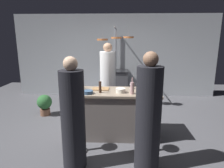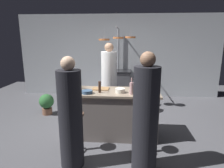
{
  "view_description": "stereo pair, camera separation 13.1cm",
  "coord_description": "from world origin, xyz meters",
  "px_view_note": "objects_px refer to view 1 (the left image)",
  "views": [
    {
      "loc": [
        0.17,
        -3.61,
        1.89
      ],
      "look_at": [
        0.0,
        0.15,
        1.0
      ],
      "focal_mm": 31.81,
      "sensor_mm": 36.0,
      "label": 1
    },
    {
      "loc": [
        0.3,
        -3.61,
        1.89
      ],
      "look_at": [
        0.0,
        0.15,
        1.0
      ],
      "focal_mm": 31.81,
      "sensor_mm": 36.0,
      "label": 2
    }
  ],
  "objects_px": {
    "cutting_board": "(101,89)",
    "mixing_bowl_ceramic": "(121,90)",
    "wine_bottle_green": "(74,82)",
    "wine_bottle_red": "(147,89)",
    "wine_bottle_dark": "(75,83)",
    "wine_glass_near_right_guest": "(131,84)",
    "bar_stool_left": "(78,131)",
    "chef": "(108,83)",
    "potted_plant": "(45,104)",
    "pepper_mill": "(100,87)",
    "mixing_bowl_wooden": "(152,89)",
    "wine_bottle_amber": "(73,86)",
    "wine_bottle_rose": "(132,88)",
    "guest_right": "(148,117)",
    "bar_stool_right": "(143,132)",
    "stove_range": "(115,84)",
    "wine_glass_by_chef": "(141,88)",
    "mixing_bowl_blue": "(88,92)",
    "guest_left": "(73,118)"
  },
  "relations": [
    {
      "from": "wine_bottle_dark",
      "to": "mixing_bowl_blue",
      "type": "distance_m",
      "value": 0.42
    },
    {
      "from": "wine_bottle_dark",
      "to": "wine_bottle_rose",
      "type": "xyz_separation_m",
      "value": [
        1.09,
        -0.26,
        -0.01
      ]
    },
    {
      "from": "chef",
      "to": "potted_plant",
      "type": "xyz_separation_m",
      "value": [
        -1.56,
        -0.11,
        -0.52
      ]
    },
    {
      "from": "stove_range",
      "to": "pepper_mill",
      "type": "relative_size",
      "value": 4.24
    },
    {
      "from": "wine_bottle_amber",
      "to": "mixing_bowl_blue",
      "type": "xyz_separation_m",
      "value": [
        0.27,
        -0.08,
        -0.1
      ]
    },
    {
      "from": "wine_bottle_red",
      "to": "mixing_bowl_wooden",
      "type": "distance_m",
      "value": 0.31
    },
    {
      "from": "cutting_board",
      "to": "wine_bottle_rose",
      "type": "distance_m",
      "value": 0.67
    },
    {
      "from": "wine_bottle_rose",
      "to": "mixing_bowl_blue",
      "type": "xyz_separation_m",
      "value": [
        -0.8,
        -0.03,
        -0.08
      ]
    },
    {
      "from": "bar_stool_left",
      "to": "mixing_bowl_ceramic",
      "type": "distance_m",
      "value": 1.04
    },
    {
      "from": "wine_glass_near_right_guest",
      "to": "mixing_bowl_ceramic",
      "type": "xyz_separation_m",
      "value": [
        -0.21,
        -0.28,
        -0.07
      ]
    },
    {
      "from": "cutting_board",
      "to": "mixing_bowl_blue",
      "type": "relative_size",
      "value": 1.65
    },
    {
      "from": "mixing_bowl_wooden",
      "to": "mixing_bowl_blue",
      "type": "relative_size",
      "value": 0.77
    },
    {
      "from": "wine_bottle_dark",
      "to": "wine_glass_near_right_guest",
      "type": "relative_size",
      "value": 2.17
    },
    {
      "from": "stove_range",
      "to": "wine_glass_near_right_guest",
      "type": "xyz_separation_m",
      "value": [
        0.38,
        -2.27,
        0.56
      ]
    },
    {
      "from": "bar_stool_left",
      "to": "cutting_board",
      "type": "height_order",
      "value": "cutting_board"
    },
    {
      "from": "pepper_mill",
      "to": "mixing_bowl_wooden",
      "type": "distance_m",
      "value": 0.98
    },
    {
      "from": "bar_stool_right",
      "to": "wine_bottle_rose",
      "type": "bearing_deg",
      "value": 110.96
    },
    {
      "from": "stove_range",
      "to": "wine_bottle_amber",
      "type": "height_order",
      "value": "wine_bottle_amber"
    },
    {
      "from": "mixing_bowl_ceramic",
      "to": "wine_bottle_dark",
      "type": "bearing_deg",
      "value": 168.17
    },
    {
      "from": "wine_glass_near_right_guest",
      "to": "mixing_bowl_blue",
      "type": "distance_m",
      "value": 0.89
    },
    {
      "from": "bar_stool_right",
      "to": "guest_left",
      "type": "bearing_deg",
      "value": -160.45
    },
    {
      "from": "wine_bottle_dark",
      "to": "wine_bottle_rose",
      "type": "bearing_deg",
      "value": -13.55
    },
    {
      "from": "chef",
      "to": "wine_glass_near_right_guest",
      "type": "height_order",
      "value": "chef"
    },
    {
      "from": "wine_bottle_dark",
      "to": "mixing_bowl_ceramic",
      "type": "relative_size",
      "value": 1.78
    },
    {
      "from": "guest_left",
      "to": "bar_stool_left",
      "type": "bearing_deg",
      "value": 93.72
    },
    {
      "from": "bar_stool_right",
      "to": "wine_bottle_rose",
      "type": "distance_m",
      "value": 0.79
    },
    {
      "from": "bar_stool_left",
      "to": "cutting_board",
      "type": "xyz_separation_m",
      "value": [
        0.31,
        0.74,
        0.53
      ]
    },
    {
      "from": "guest_right",
      "to": "wine_bottle_rose",
      "type": "distance_m",
      "value": 0.86
    },
    {
      "from": "pepper_mill",
      "to": "chef",
      "type": "bearing_deg",
      "value": 87.03
    },
    {
      "from": "potted_plant",
      "to": "mixing_bowl_wooden",
      "type": "distance_m",
      "value": 2.71
    },
    {
      "from": "wine_bottle_rose",
      "to": "wine_bottle_dark",
      "type": "bearing_deg",
      "value": 166.45
    },
    {
      "from": "potted_plant",
      "to": "wine_glass_by_chef",
      "type": "xyz_separation_m",
      "value": [
        2.24,
        -1.15,
        0.71
      ]
    },
    {
      "from": "wine_bottle_rose",
      "to": "guest_right",
      "type": "bearing_deg",
      "value": -77.2
    },
    {
      "from": "pepper_mill",
      "to": "wine_glass_by_chef",
      "type": "relative_size",
      "value": 1.44
    },
    {
      "from": "chef",
      "to": "wine_bottle_dark",
      "type": "distance_m",
      "value": 1.16
    },
    {
      "from": "pepper_mill",
      "to": "mixing_bowl_wooden",
      "type": "height_order",
      "value": "pepper_mill"
    },
    {
      "from": "bar_stool_left",
      "to": "mixing_bowl_wooden",
      "type": "distance_m",
      "value": 1.55
    },
    {
      "from": "wine_bottle_green",
      "to": "wine_bottle_red",
      "type": "relative_size",
      "value": 1.0
    },
    {
      "from": "mixing_bowl_wooden",
      "to": "mixing_bowl_ceramic",
      "type": "height_order",
      "value": "mixing_bowl_wooden"
    },
    {
      "from": "bar_stool_left",
      "to": "wine_bottle_rose",
      "type": "relative_size",
      "value": 2.3
    },
    {
      "from": "stove_range",
      "to": "wine_glass_by_chef",
      "type": "distance_m",
      "value": 2.75
    },
    {
      "from": "bar_stool_left",
      "to": "wine_bottle_dark",
      "type": "xyz_separation_m",
      "value": [
        -0.18,
        0.7,
        0.65
      ]
    },
    {
      "from": "stove_range",
      "to": "wine_bottle_red",
      "type": "distance_m",
      "value": 2.83
    },
    {
      "from": "potted_plant",
      "to": "wine_bottle_red",
      "type": "height_order",
      "value": "wine_bottle_red"
    },
    {
      "from": "wine_bottle_green",
      "to": "wine_bottle_red",
      "type": "height_order",
      "value": "same"
    },
    {
      "from": "bar_stool_left",
      "to": "mixing_bowl_blue",
      "type": "bearing_deg",
      "value": 75.03
    },
    {
      "from": "wine_bottle_amber",
      "to": "mixing_bowl_ceramic",
      "type": "bearing_deg",
      "value": 1.43
    },
    {
      "from": "cutting_board",
      "to": "mixing_bowl_ceramic",
      "type": "distance_m",
      "value": 0.45
    },
    {
      "from": "wine_bottle_rose",
      "to": "wine_glass_by_chef",
      "type": "xyz_separation_m",
      "value": [
        0.16,
        -0.01,
        -0.01
      ]
    },
    {
      "from": "chef",
      "to": "wine_bottle_amber",
      "type": "height_order",
      "value": "chef"
    }
  ]
}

